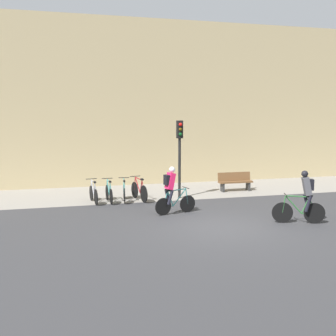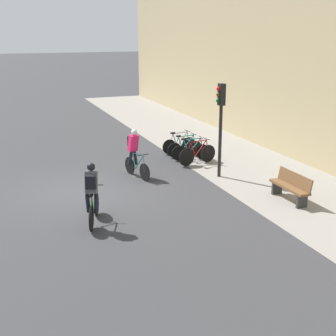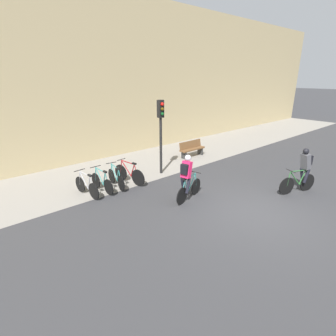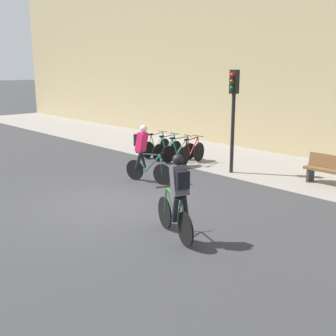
{
  "view_description": "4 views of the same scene",
  "coord_description": "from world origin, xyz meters",
  "px_view_note": "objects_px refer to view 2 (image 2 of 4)",
  "views": [
    {
      "loc": [
        -5.11,
        -12.37,
        3.61
      ],
      "look_at": [
        -0.82,
        3.65,
        1.52
      ],
      "focal_mm": 45.0,
      "sensor_mm": 36.0,
      "label": 1
    },
    {
      "loc": [
        14.67,
        -2.59,
        5.17
      ],
      "look_at": [
        0.97,
        2.69,
        0.82
      ],
      "focal_mm": 50.0,
      "sensor_mm": 36.0,
      "label": 2
    },
    {
      "loc": [
        -7.35,
        -3.98,
        4.36
      ],
      "look_at": [
        -1.31,
        2.96,
        1.12
      ],
      "focal_mm": 28.0,
      "sensor_mm": 36.0,
      "label": 3
    },
    {
      "loc": [
        8.62,
        -5.94,
        3.48
      ],
      "look_at": [
        0.67,
        1.55,
        0.84
      ],
      "focal_mm": 45.0,
      "sensor_mm": 36.0,
      "label": 4
    }
  ],
  "objects_px": {
    "parked_bike_1": "(185,147)",
    "bench": "(291,186)",
    "cyclist_pink": "(134,151)",
    "cyclist_grey": "(92,193)",
    "traffic_light_pole": "(221,113)",
    "parked_bike_2": "(191,151)",
    "parked_bike_3": "(197,154)",
    "parked_bike_0": "(179,144)"
  },
  "relations": [
    {
      "from": "parked_bike_1",
      "to": "bench",
      "type": "distance_m",
      "value": 6.22
    },
    {
      "from": "cyclist_pink",
      "to": "cyclist_grey",
      "type": "bearing_deg",
      "value": -31.31
    },
    {
      "from": "cyclist_pink",
      "to": "traffic_light_pole",
      "type": "xyz_separation_m",
      "value": [
        1.15,
        2.86,
        1.41
      ]
    },
    {
      "from": "cyclist_pink",
      "to": "bench",
      "type": "height_order",
      "value": "cyclist_pink"
    },
    {
      "from": "cyclist_grey",
      "to": "parked_bike_2",
      "type": "xyz_separation_m",
      "value": [
        -5.23,
        5.21,
        -0.56
      ]
    },
    {
      "from": "parked_bike_3",
      "to": "parked_bike_1",
      "type": "bearing_deg",
      "value": -179.98
    },
    {
      "from": "parked_bike_2",
      "to": "traffic_light_pole",
      "type": "distance_m",
      "value": 3.14
    },
    {
      "from": "bench",
      "to": "cyclist_pink",
      "type": "bearing_deg",
      "value": -137.79
    },
    {
      "from": "parked_bike_3",
      "to": "traffic_light_pole",
      "type": "bearing_deg",
      "value": 1.31
    },
    {
      "from": "parked_bike_2",
      "to": "traffic_light_pole",
      "type": "xyz_separation_m",
      "value": [
        2.45,
        0.04,
        1.96
      ]
    },
    {
      "from": "parked_bike_1",
      "to": "cyclist_pink",
      "type": "bearing_deg",
      "value": -55.57
    },
    {
      "from": "parked_bike_1",
      "to": "bench",
      "type": "bearing_deg",
      "value": 9.23
    },
    {
      "from": "bench",
      "to": "cyclist_grey",
      "type": "bearing_deg",
      "value": -92.54
    },
    {
      "from": "cyclist_grey",
      "to": "bench",
      "type": "relative_size",
      "value": 1.08
    },
    {
      "from": "parked_bike_3",
      "to": "traffic_light_pole",
      "type": "height_order",
      "value": "traffic_light_pole"
    },
    {
      "from": "cyclist_pink",
      "to": "parked_bike_2",
      "type": "bearing_deg",
      "value": 114.64
    },
    {
      "from": "cyclist_pink",
      "to": "parked_bike_0",
      "type": "height_order",
      "value": "cyclist_pink"
    },
    {
      "from": "cyclist_grey",
      "to": "parked_bike_3",
      "type": "relative_size",
      "value": 1.03
    },
    {
      "from": "cyclist_pink",
      "to": "parked_bike_3",
      "type": "distance_m",
      "value": 2.94
    },
    {
      "from": "cyclist_pink",
      "to": "parked_bike_0",
      "type": "distance_m",
      "value": 3.86
    },
    {
      "from": "cyclist_grey",
      "to": "parked_bike_3",
      "type": "height_order",
      "value": "cyclist_grey"
    },
    {
      "from": "parked_bike_3",
      "to": "bench",
      "type": "relative_size",
      "value": 1.05
    },
    {
      "from": "cyclist_pink",
      "to": "parked_bike_1",
      "type": "distance_m",
      "value": 3.46
    },
    {
      "from": "parked_bike_1",
      "to": "parked_bike_2",
      "type": "height_order",
      "value": "parked_bike_2"
    },
    {
      "from": "cyclist_grey",
      "to": "parked_bike_0",
      "type": "height_order",
      "value": "cyclist_grey"
    },
    {
      "from": "parked_bike_0",
      "to": "parked_bike_2",
      "type": "xyz_separation_m",
      "value": [
        1.28,
        -0.0,
        -0.0
      ]
    },
    {
      "from": "cyclist_pink",
      "to": "bench",
      "type": "bearing_deg",
      "value": 42.21
    },
    {
      "from": "bench",
      "to": "parked_bike_1",
      "type": "bearing_deg",
      "value": -170.77
    },
    {
      "from": "cyclist_pink",
      "to": "parked_bike_3",
      "type": "height_order",
      "value": "cyclist_pink"
    },
    {
      "from": "parked_bike_1",
      "to": "parked_bike_2",
      "type": "distance_m",
      "value": 0.64
    },
    {
      "from": "parked_bike_1",
      "to": "parked_bike_3",
      "type": "bearing_deg",
      "value": 0.02
    },
    {
      "from": "traffic_light_pole",
      "to": "bench",
      "type": "distance_m",
      "value": 3.71
    },
    {
      "from": "parked_bike_2",
      "to": "parked_bike_1",
      "type": "bearing_deg",
      "value": 179.98
    },
    {
      "from": "parked_bike_2",
      "to": "parked_bike_3",
      "type": "distance_m",
      "value": 0.64
    },
    {
      "from": "parked_bike_0",
      "to": "bench",
      "type": "relative_size",
      "value": 0.97
    },
    {
      "from": "parked_bike_0",
      "to": "traffic_light_pole",
      "type": "bearing_deg",
      "value": 0.64
    },
    {
      "from": "parked_bike_1",
      "to": "parked_bike_0",
      "type": "bearing_deg",
      "value": 179.98
    },
    {
      "from": "parked_bike_1",
      "to": "parked_bike_2",
      "type": "bearing_deg",
      "value": -0.02
    },
    {
      "from": "parked_bike_1",
      "to": "parked_bike_2",
      "type": "xyz_separation_m",
      "value": [
        0.64,
        -0.0,
        0.0
      ]
    },
    {
      "from": "cyclist_pink",
      "to": "parked_bike_0",
      "type": "xyz_separation_m",
      "value": [
        -2.57,
        2.82,
        -0.56
      ]
    },
    {
      "from": "parked_bike_0",
      "to": "parked_bike_1",
      "type": "height_order",
      "value": "parked_bike_0"
    },
    {
      "from": "cyclist_grey",
      "to": "cyclist_pink",
      "type": "bearing_deg",
      "value": 148.69
    }
  ]
}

